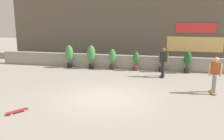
{
  "coord_description": "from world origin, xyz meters",
  "views": [
    {
      "loc": [
        2.48,
        -10.03,
        3.58
      ],
      "look_at": [
        0.0,
        1.5,
        0.9
      ],
      "focal_mm": 39.62,
      "sensor_mm": 36.0,
      "label": 1
    }
  ],
  "objects_px": {
    "skater_far_left": "(163,61)",
    "potted_plant_0": "(69,55)",
    "potted_plant_4": "(162,62)",
    "potted_plant_5": "(188,61)",
    "potted_plant_3": "(136,60)",
    "potted_plant_2": "(112,58)",
    "skater_mid_plaza": "(215,73)",
    "skateboard_near_camera": "(17,111)",
    "potted_plant_1": "(91,55)"
  },
  "relations": [
    {
      "from": "potted_plant_2",
      "to": "potted_plant_5",
      "type": "bearing_deg",
      "value": 0.0
    },
    {
      "from": "potted_plant_1",
      "to": "potted_plant_5",
      "type": "distance_m",
      "value": 6.19
    },
    {
      "from": "potted_plant_1",
      "to": "skater_far_left",
      "type": "distance_m",
      "value": 4.89
    },
    {
      "from": "skater_far_left",
      "to": "potted_plant_4",
      "type": "bearing_deg",
      "value": 94.09
    },
    {
      "from": "potted_plant_3",
      "to": "skater_far_left",
      "type": "distance_m",
      "value": 2.17
    },
    {
      "from": "potted_plant_2",
      "to": "skater_mid_plaza",
      "type": "relative_size",
      "value": 0.8
    },
    {
      "from": "potted_plant_0",
      "to": "potted_plant_5",
      "type": "bearing_deg",
      "value": 0.0
    },
    {
      "from": "potted_plant_0",
      "to": "potted_plant_2",
      "type": "xyz_separation_m",
      "value": [
        3.0,
        0.0,
        -0.13
      ]
    },
    {
      "from": "potted_plant_1",
      "to": "skater_far_left",
      "type": "xyz_separation_m",
      "value": [
        4.71,
        -1.3,
        0.03
      ]
    },
    {
      "from": "potted_plant_1",
      "to": "skater_far_left",
      "type": "relative_size",
      "value": 0.92
    },
    {
      "from": "skater_far_left",
      "to": "skateboard_near_camera",
      "type": "bearing_deg",
      "value": -128.17
    },
    {
      "from": "potted_plant_0",
      "to": "potted_plant_3",
      "type": "bearing_deg",
      "value": 0.0
    },
    {
      "from": "skateboard_near_camera",
      "to": "potted_plant_3",
      "type": "bearing_deg",
      "value": 66.27
    },
    {
      "from": "potted_plant_4",
      "to": "skateboard_near_camera",
      "type": "height_order",
      "value": "potted_plant_4"
    },
    {
      "from": "potted_plant_4",
      "to": "skater_mid_plaza",
      "type": "distance_m",
      "value": 4.62
    },
    {
      "from": "skater_far_left",
      "to": "potted_plant_0",
      "type": "bearing_deg",
      "value": 168.24
    },
    {
      "from": "skater_mid_plaza",
      "to": "skater_far_left",
      "type": "relative_size",
      "value": 1.0
    },
    {
      "from": "potted_plant_3",
      "to": "potted_plant_1",
      "type": "bearing_deg",
      "value": -180.0
    },
    {
      "from": "potted_plant_5",
      "to": "skateboard_near_camera",
      "type": "xyz_separation_m",
      "value": [
        -6.67,
        -7.92,
        -0.71
      ]
    },
    {
      "from": "skater_far_left",
      "to": "skateboard_near_camera",
      "type": "height_order",
      "value": "skater_far_left"
    },
    {
      "from": "potted_plant_0",
      "to": "potted_plant_5",
      "type": "height_order",
      "value": "potted_plant_0"
    },
    {
      "from": "potted_plant_5",
      "to": "skater_mid_plaza",
      "type": "xyz_separation_m",
      "value": [
        0.88,
        -3.91,
        0.17
      ]
    },
    {
      "from": "potted_plant_0",
      "to": "skater_far_left",
      "type": "height_order",
      "value": "skater_far_left"
    },
    {
      "from": "potted_plant_2",
      "to": "skater_far_left",
      "type": "xyz_separation_m",
      "value": [
        3.27,
        -1.3,
        0.18
      ]
    },
    {
      "from": "skater_mid_plaza",
      "to": "potted_plant_2",
      "type": "bearing_deg",
      "value": 145.18
    },
    {
      "from": "potted_plant_2",
      "to": "potted_plant_3",
      "type": "relative_size",
      "value": 1.09
    },
    {
      "from": "potted_plant_3",
      "to": "skateboard_near_camera",
      "type": "distance_m",
      "value": 8.67
    },
    {
      "from": "skateboard_near_camera",
      "to": "skater_mid_plaza",
      "type": "bearing_deg",
      "value": 27.99
    },
    {
      "from": "potted_plant_2",
      "to": "skater_mid_plaza",
      "type": "distance_m",
      "value": 6.85
    },
    {
      "from": "potted_plant_3",
      "to": "potted_plant_0",
      "type": "bearing_deg",
      "value": -180.0
    },
    {
      "from": "potted_plant_4",
      "to": "skateboard_near_camera",
      "type": "relative_size",
      "value": 1.57
    },
    {
      "from": "potted_plant_3",
      "to": "potted_plant_2",
      "type": "bearing_deg",
      "value": -180.0
    },
    {
      "from": "potted_plant_1",
      "to": "skateboard_near_camera",
      "type": "height_order",
      "value": "potted_plant_1"
    },
    {
      "from": "potted_plant_2",
      "to": "skateboard_near_camera",
      "type": "relative_size",
      "value": 1.74
    },
    {
      "from": "potted_plant_0",
      "to": "potted_plant_4",
      "type": "bearing_deg",
      "value": 0.0
    },
    {
      "from": "potted_plant_2",
      "to": "skater_mid_plaza",
      "type": "bearing_deg",
      "value": -34.82
    },
    {
      "from": "potted_plant_0",
      "to": "potted_plant_3",
      "type": "height_order",
      "value": "potted_plant_0"
    },
    {
      "from": "potted_plant_3",
      "to": "potted_plant_4",
      "type": "relative_size",
      "value": 1.01
    },
    {
      "from": "potted_plant_3",
      "to": "skater_mid_plaza",
      "type": "bearing_deg",
      "value": -43.87
    },
    {
      "from": "potted_plant_4",
      "to": "potted_plant_5",
      "type": "height_order",
      "value": "potted_plant_5"
    },
    {
      "from": "potted_plant_4",
      "to": "potted_plant_5",
      "type": "bearing_deg",
      "value": 0.0
    },
    {
      "from": "potted_plant_0",
      "to": "skater_mid_plaza",
      "type": "xyz_separation_m",
      "value": [
        8.62,
        -3.91,
        0.05
      ]
    },
    {
      "from": "potted_plant_3",
      "to": "skater_mid_plaza",
      "type": "distance_m",
      "value": 5.64
    },
    {
      "from": "potted_plant_3",
      "to": "skateboard_near_camera",
      "type": "height_order",
      "value": "potted_plant_3"
    },
    {
      "from": "potted_plant_1",
      "to": "potted_plant_5",
      "type": "xyz_separation_m",
      "value": [
        6.18,
        0.0,
        -0.14
      ]
    },
    {
      "from": "potted_plant_2",
      "to": "skateboard_near_camera",
      "type": "xyz_separation_m",
      "value": [
        -1.93,
        -7.92,
        -0.7
      ]
    },
    {
      "from": "potted_plant_5",
      "to": "skater_far_left",
      "type": "distance_m",
      "value": 1.97
    },
    {
      "from": "skater_mid_plaza",
      "to": "skater_far_left",
      "type": "distance_m",
      "value": 3.5
    },
    {
      "from": "potted_plant_1",
      "to": "potted_plant_5",
      "type": "relative_size",
      "value": 1.14
    },
    {
      "from": "potted_plant_0",
      "to": "potted_plant_3",
      "type": "relative_size",
      "value": 1.23
    }
  ]
}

